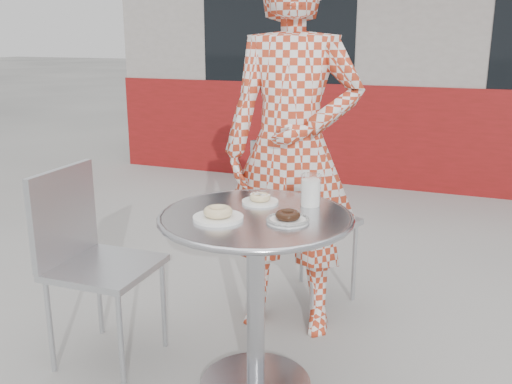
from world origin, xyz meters
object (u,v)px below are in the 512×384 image
at_px(chair_far, 305,254).
at_px(seated_person, 292,151).
at_px(plate_checker, 288,218).
at_px(milk_cup, 311,191).
at_px(chair_left, 106,304).
at_px(plate_near, 218,215).
at_px(plate_far, 260,199).
at_px(bistro_table, 256,260).

relative_size(chair_far, seated_person, 0.50).
height_order(plate_checker, milk_cup, milk_cup).
distance_m(chair_far, chair_left, 1.13).
distance_m(plate_near, milk_cup, 0.41).
xyz_separation_m(chair_far, plate_near, (-0.06, -0.98, 0.52)).
bearing_deg(plate_far, seated_person, 91.19).
bearing_deg(plate_near, bistro_table, 44.54).
relative_size(plate_far, milk_cup, 1.15).
relative_size(chair_left, plate_far, 5.84).
height_order(chair_left, seated_person, seated_person).
relative_size(bistro_table, plate_near, 4.04).
xyz_separation_m(chair_left, milk_cup, (0.90, 0.22, 0.57)).
xyz_separation_m(seated_person, plate_far, (0.01, -0.45, -0.12)).
bearing_deg(chair_left, plate_checker, -92.27).
bearing_deg(milk_cup, plate_checker, -94.84).
bearing_deg(seated_person, plate_far, -96.66).
relative_size(bistro_table, milk_cup, 5.89).
height_order(chair_left, plate_near, chair_left).
xyz_separation_m(plate_far, milk_cup, (0.21, 0.04, 0.05)).
height_order(seated_person, plate_far, seated_person).
xyz_separation_m(seated_person, plate_near, (-0.06, -0.72, -0.12)).
distance_m(chair_far, milk_cup, 0.90).
bearing_deg(seated_person, bistro_table, -92.94).
distance_m(chair_far, seated_person, 0.69).
xyz_separation_m(plate_far, plate_near, (-0.07, -0.27, 0.00)).
relative_size(plate_near, plate_checker, 1.18).
bearing_deg(chair_left, chair_far, -38.71).
height_order(chair_far, seated_person, seated_person).
bearing_deg(milk_cup, chair_far, 107.57).
bearing_deg(plate_far, bistro_table, -74.82).
bearing_deg(plate_checker, milk_cup, 85.16).
relative_size(plate_far, plate_checker, 0.93).
bearing_deg(milk_cup, plate_near, -132.19).
xyz_separation_m(chair_far, chair_left, (-0.68, -0.90, -0.01)).
relative_size(seated_person, milk_cup, 13.84).
distance_m(chair_far, plate_near, 1.11).
relative_size(chair_far, plate_far, 6.04).
height_order(bistro_table, plate_checker, plate_checker).
xyz_separation_m(bistro_table, plate_far, (-0.04, 0.16, 0.21)).
relative_size(bistro_table, seated_person, 0.43).
bearing_deg(seated_person, chair_far, 81.48).
bearing_deg(seated_person, chair_left, -144.87).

